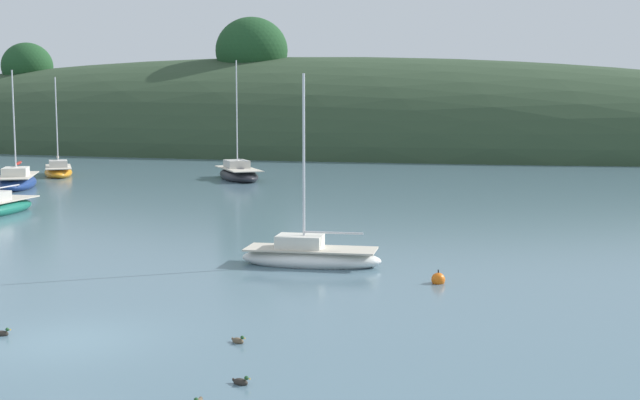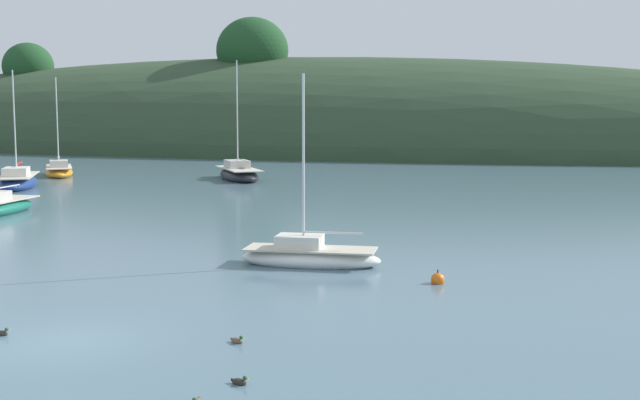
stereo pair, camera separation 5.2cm
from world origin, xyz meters
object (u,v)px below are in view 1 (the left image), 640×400
at_px(sailboat_grey_yawl, 310,256).
at_px(duck_lone_right, 241,382).
at_px(sailboat_white_near, 58,171).
at_px(sailboat_black_sloop, 17,181).
at_px(mooring_buoy_inner, 438,280).
at_px(sailboat_orange_cutter, 238,174).
at_px(duck_lone_left, 238,341).
at_px(duck_lead, 2,333).

bearing_deg(sailboat_grey_yawl, duck_lone_right, -78.01).
xyz_separation_m(sailboat_white_near, sailboat_grey_yawl, (30.28, -28.49, -0.06)).
relative_size(sailboat_black_sloop, mooring_buoy_inner, 15.03).
xyz_separation_m(sailboat_grey_yawl, sailboat_orange_cutter, (-15.53, 29.86, 0.10)).
distance_m(duck_lone_right, duck_lone_left, 2.97).
relative_size(sailboat_grey_yawl, duck_lone_left, 16.61).
xyz_separation_m(sailboat_grey_yawl, duck_lone_right, (2.62, -12.33, -0.27)).
distance_m(sailboat_orange_cutter, sailboat_black_sloop, 15.58).
xyz_separation_m(sailboat_black_sloop, duck_lead, (23.06, -30.61, -0.37)).
distance_m(sailboat_grey_yawl, duck_lead, 11.66).
xyz_separation_m(sailboat_orange_cutter, duck_lone_left, (16.93, -39.48, -0.37)).
xyz_separation_m(sailboat_white_near, sailboat_orange_cutter, (14.74, 1.36, 0.04)).
relative_size(mooring_buoy_inner, duck_lead, 1.27).
relative_size(duck_lone_right, duck_lone_left, 1.03).
bearing_deg(sailboat_black_sloop, mooring_buoy_inner, -33.56).
bearing_deg(sailboat_grey_yawl, sailboat_white_near, 136.74).
bearing_deg(sailboat_black_sloop, sailboat_orange_cutter, 40.16).
bearing_deg(sailboat_black_sloop, duck_lone_right, -46.91).
distance_m(sailboat_white_near, duck_lead, 47.06).
distance_m(sailboat_grey_yawl, sailboat_orange_cutter, 33.65).
distance_m(mooring_buoy_inner, duck_lead, 13.02).
xyz_separation_m(sailboat_black_sloop, duck_lone_right, (30.06, -32.14, -0.37)).
bearing_deg(duck_lone_left, sailboat_orange_cutter, 113.21).
relative_size(sailboat_white_near, duck_lone_right, 18.57).
distance_m(sailboat_black_sloop, duck_lone_right, 44.01).
relative_size(sailboat_grey_yawl, mooring_buoy_inner, 12.73).
bearing_deg(sailboat_grey_yawl, duck_lead, -112.08).
bearing_deg(mooring_buoy_inner, sailboat_black_sloop, 146.44).
relative_size(sailboat_white_near, sailboat_grey_yawl, 1.15).
bearing_deg(duck_lone_right, sailboat_black_sloop, 133.09).
bearing_deg(sailboat_grey_yawl, mooring_buoy_inner, -18.39).
distance_m(sailboat_orange_cutter, mooring_buoy_inner, 37.47).
height_order(sailboat_orange_cutter, duck_lone_right, sailboat_orange_cutter).
bearing_deg(duck_lead, sailboat_white_near, 123.38).
distance_m(duck_lone_left, duck_lead, 5.90).
height_order(sailboat_white_near, mooring_buoy_inner, sailboat_white_near).
bearing_deg(sailboat_orange_cutter, sailboat_black_sloop, -139.84).
bearing_deg(sailboat_orange_cutter, mooring_buoy_inner, -57.09).
bearing_deg(duck_lone_left, mooring_buoy_inner, 66.88).
bearing_deg(sailboat_orange_cutter, duck_lead, -74.66).
bearing_deg(sailboat_black_sloop, sailboat_grey_yawl, -35.82).
height_order(sailboat_black_sloop, duck_lone_right, sailboat_black_sloop).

